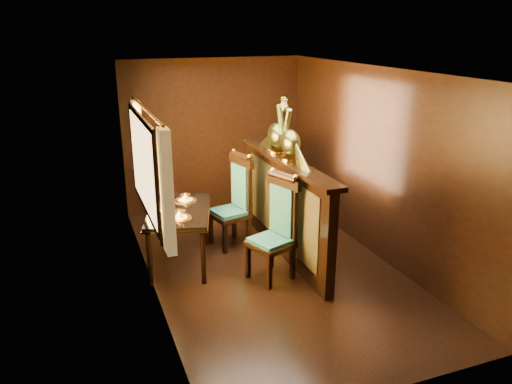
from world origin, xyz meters
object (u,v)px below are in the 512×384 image
at_px(chair_left, 278,223).
at_px(peacock_right, 277,124).
at_px(peacock_left, 291,131).
at_px(chair_right, 237,197).
at_px(dining_table, 179,214).

distance_m(chair_left, peacock_right, 1.36).
height_order(peacock_left, peacock_right, peacock_right).
distance_m(peacock_left, peacock_right, 0.42).
bearing_deg(chair_left, chair_right, 78.32).
relative_size(dining_table, peacock_right, 1.88).
xyz_separation_m(peacock_left, peacock_right, (0.00, 0.42, 0.01)).
bearing_deg(chair_left, dining_table, 124.38).
xyz_separation_m(chair_right, peacock_right, (0.48, -0.29, 1.04)).
xyz_separation_m(dining_table, chair_left, (1.06, -0.76, 0.02)).
bearing_deg(chair_right, chair_left, -95.31).
bearing_deg(dining_table, peacock_left, 2.04).
bearing_deg(chair_right, peacock_right, -44.73).
relative_size(chair_left, peacock_right, 1.74).
distance_m(chair_left, peacock_left, 1.15).
relative_size(dining_table, chair_left, 1.08).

